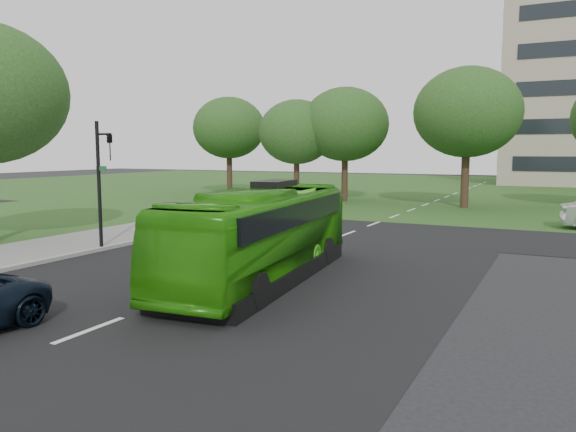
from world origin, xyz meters
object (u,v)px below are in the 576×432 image
object	(u,v)px
tree_park_f	(229,128)
bus	(262,235)
tree_park_c	(467,112)
tree_park_a	(297,132)
traffic_light	(102,175)
tree_park_b	(345,124)

from	to	relation	value
tree_park_f	bus	bearing A→B (deg)	-55.91
tree_park_c	tree_park_f	xyz separation A→B (m)	(-21.64, 4.07, -0.51)
tree_park_a	traffic_light	xyz separation A→B (m)	(3.01, -23.74, -2.39)
tree_park_b	traffic_light	size ratio (longest dim) A/B	1.74
tree_park_c	bus	xyz separation A→B (m)	(-1.86, -25.15, -5.09)
tree_park_a	tree_park_f	world-z (taller)	tree_park_f
tree_park_a	tree_park_c	distance (m)	12.96
tree_park_f	bus	world-z (taller)	tree_park_f
tree_park_a	bus	bearing A→B (deg)	-66.44
tree_park_c	tree_park_f	world-z (taller)	tree_park_c
bus	traffic_light	size ratio (longest dim) A/B	1.98
tree_park_a	tree_park_b	size ratio (longest dim) A/B	0.90
tree_park_c	bus	bearing A→B (deg)	-94.24
bus	traffic_light	distance (m)	8.35
tree_park_c	traffic_light	world-z (taller)	tree_park_c
tree_park_b	tree_park_c	world-z (taller)	tree_park_c
tree_park_b	tree_park_f	size ratio (longest dim) A/B	1.00
bus	tree_park_c	bearing A→B (deg)	79.81
tree_park_c	traffic_light	xyz separation A→B (m)	(-9.90, -23.55, -3.51)
bus	traffic_light	xyz separation A→B (m)	(-8.04, 1.60, 1.58)
tree_park_a	tree_park_f	size ratio (longest dim) A/B	0.90
tree_park_b	bus	distance (m)	27.83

